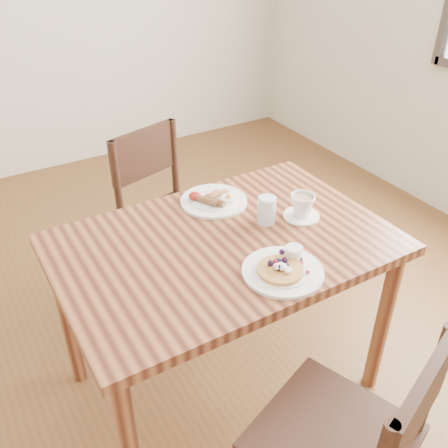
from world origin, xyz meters
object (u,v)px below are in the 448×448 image
at_px(pancake_plate, 283,269).
at_px(chair_near, 351,441).
at_px(dining_table, 224,262).
at_px(teacup_saucer, 302,207).
at_px(chair_far, 166,211).
at_px(water_glass, 266,210).
at_px(breakfast_plate, 213,200).

bearing_deg(pancake_plate, chair_near, -100.23).
height_order(dining_table, teacup_saucer, teacup_saucer).
height_order(chair_far, water_glass, chair_far).
xyz_separation_m(dining_table, breakfast_plate, (0.10, 0.25, 0.11)).
xyz_separation_m(chair_near, pancake_plate, (0.08, 0.47, 0.27)).
xyz_separation_m(chair_near, water_glass, (0.21, 0.75, 0.31)).
xyz_separation_m(dining_table, chair_near, (-0.01, -0.72, -0.16)).
height_order(dining_table, breakfast_plate, breakfast_plate).
distance_m(chair_far, pancake_plate, 0.98).
bearing_deg(teacup_saucer, chair_far, 110.70).
bearing_deg(breakfast_plate, chair_far, 93.28).
height_order(chair_far, teacup_saucer, chair_far).
height_order(pancake_plate, teacup_saucer, teacup_saucer).
distance_m(chair_near, pancake_plate, 0.54).
relative_size(pancake_plate, water_glass, 2.57).
xyz_separation_m(dining_table, chair_far, (0.07, 0.68, -0.16)).
bearing_deg(chair_far, pancake_plate, 74.19).
bearing_deg(breakfast_plate, chair_near, -96.36).
distance_m(chair_near, breakfast_plate, 1.02).
distance_m(breakfast_plate, teacup_saucer, 0.36).
bearing_deg(chair_far, teacup_saucer, 94.90).
xyz_separation_m(teacup_saucer, water_glass, (-0.14, 0.04, 0.01)).
bearing_deg(breakfast_plate, dining_table, -111.37).
height_order(breakfast_plate, water_glass, water_glass).
height_order(chair_far, breakfast_plate, chair_far).
relative_size(dining_table, chair_near, 1.36).
relative_size(chair_far, teacup_saucer, 6.29).
bearing_deg(dining_table, chair_far, 83.78).
xyz_separation_m(dining_table, teacup_saucer, (0.34, -0.02, 0.14)).
xyz_separation_m(pancake_plate, water_glass, (0.13, 0.28, 0.04)).
distance_m(chair_near, chair_far, 1.41).
bearing_deg(pancake_plate, breakfast_plate, 87.22).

